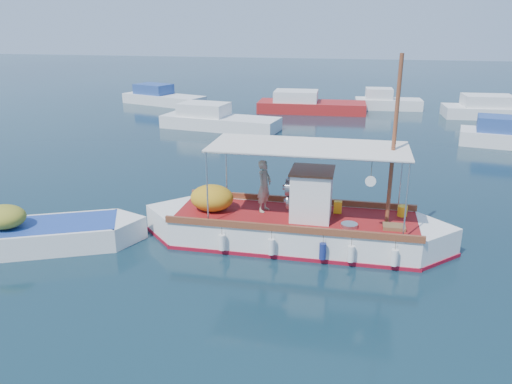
# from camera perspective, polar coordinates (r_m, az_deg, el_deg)

# --- Properties ---
(ground) EXTENTS (160.00, 160.00, 0.00)m
(ground) POSITION_cam_1_polar(r_m,az_deg,el_deg) (15.93, 2.76, -5.46)
(ground) COLOR black
(ground) RESTS_ON ground
(fishing_caique) EXTENTS (9.80, 2.76, 5.98)m
(fishing_caique) POSITION_cam_1_polar(r_m,az_deg,el_deg) (15.56, 4.22, -3.99)
(fishing_caique) COLOR white
(fishing_caique) RESTS_ON ground
(dinghy) EXTENTS (6.06, 3.64, 1.62)m
(dinghy) POSITION_cam_1_polar(r_m,az_deg,el_deg) (16.71, -24.02, -4.72)
(dinghy) COLOR white
(dinghy) RESTS_ON ground
(bg_boat_nw) EXTENTS (7.83, 3.53, 1.80)m
(bg_boat_nw) POSITION_cam_1_polar(r_m,az_deg,el_deg) (32.35, -4.49, 8.09)
(bg_boat_nw) COLOR silver
(bg_boat_nw) RESTS_ON ground
(bg_boat_n) EXTENTS (8.10, 3.11, 1.80)m
(bg_boat_n) POSITION_cam_1_polar(r_m,az_deg,el_deg) (38.43, 5.99, 9.78)
(bg_boat_n) COLOR maroon
(bg_boat_n) RESTS_ON ground
(bg_boat_ne) EXTENTS (5.76, 3.13, 1.80)m
(bg_boat_ne) POSITION_cam_1_polar(r_m,az_deg,el_deg) (30.99, 26.99, 5.59)
(bg_boat_ne) COLOR silver
(bg_boat_ne) RESTS_ON ground
(bg_boat_e) EXTENTS (8.49, 3.04, 1.80)m
(bg_boat_e) POSITION_cam_1_polar(r_m,az_deg,el_deg) (39.92, 26.20, 8.30)
(bg_boat_e) COLOR silver
(bg_boat_e) RESTS_ON ground
(bg_boat_far_w) EXTENTS (7.51, 4.52, 1.80)m
(bg_boat_far_w) POSITION_cam_1_polar(r_m,az_deg,el_deg) (42.72, -10.72, 10.49)
(bg_boat_far_w) COLOR silver
(bg_boat_far_w) RESTS_ON ground
(bg_boat_far_n) EXTENTS (5.14, 2.27, 1.80)m
(bg_boat_far_n) POSITION_cam_1_polar(r_m,az_deg,el_deg) (40.95, 14.64, 9.85)
(bg_boat_far_n) COLOR silver
(bg_boat_far_n) RESTS_ON ground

